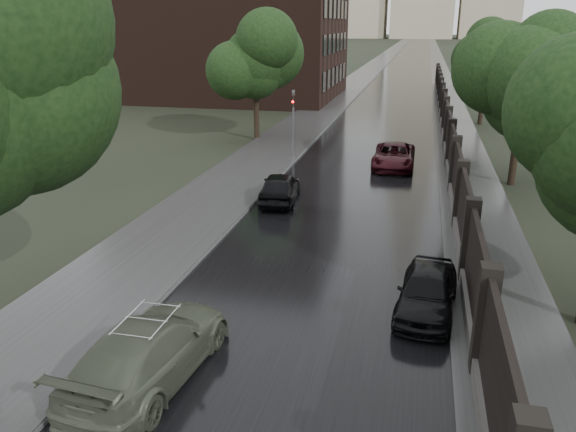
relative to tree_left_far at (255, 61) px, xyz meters
The scene contains 12 objects.
road 160.29m from the tree_left_far, 87.14° to the left, with size 8.00×420.00×0.02m, color black.
sidewalk_left 160.10m from the tree_left_far, 89.28° to the left, with size 4.00×420.00×0.16m, color #2D2D2D.
verge_right 160.65m from the tree_left_far, 85.18° to the left, with size 3.00×420.00×0.08m, color #2D2D2D.
fence_right 13.44m from the tree_left_far, ahead, with size 0.45×75.72×2.70m.
tree_left_far is the anchor object (origin of this frame).
tree_right_b 17.45m from the tree_left_far, 27.30° to the right, with size 4.08×4.08×7.01m.
tree_right_c 18.45m from the tree_left_far, 32.83° to the left, with size 4.08×4.08×7.01m.
traffic_light 6.84m from the tree_left_far, 53.53° to the right, with size 0.16×0.32×4.00m.
volga_sedan 27.81m from the tree_left_far, 78.74° to the right, with size 2.05×5.04×1.46m, color #4E5544.
hatchback_left 14.96m from the tree_left_far, 69.56° to the right, with size 1.58×3.93×1.34m, color black.
car_right_near 25.49m from the tree_left_far, 62.95° to the right, with size 1.53×3.81×1.30m, color black.
car_right_far 12.15m from the tree_left_far, 31.42° to the right, with size 2.20×4.78×1.33m, color black.
Camera 1 is at (2.85, -6.75, 7.64)m, focal length 35.00 mm.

